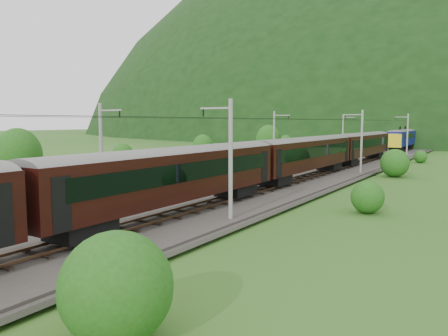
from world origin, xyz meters
The scene contains 14 objects.
ground centered at (0.00, 0.00, 0.00)m, with size 600.00×600.00×0.00m, color #2C5A1C.
railbed centered at (0.00, 10.00, 0.15)m, with size 14.00×220.00×0.30m, color #38332D.
track_left centered at (-2.40, 10.00, 0.37)m, with size 2.40×220.00×0.27m.
track_right centered at (2.40, 10.00, 0.37)m, with size 2.40×220.00×0.27m.
catenary_left centered at (-6.12, 32.00, 4.50)m, with size 2.54×192.28×8.00m.
catenary_right centered at (6.12, 32.00, 4.50)m, with size 2.54×192.28×8.00m.
overhead_wires centered at (0.00, 10.00, 7.10)m, with size 4.83×198.00×0.03m.
mountain_ridge centered at (-120.00, 300.00, 0.00)m, with size 336.00×280.00×132.00m, color black.
train centered at (2.40, 22.92, 3.71)m, with size 3.15×126.30×5.50m.
hazard_post_near centered at (-0.35, 41.43, 1.11)m, with size 0.17×0.17×1.61m, color red.
hazard_post_far centered at (0.72, 54.84, 1.07)m, with size 0.16×0.16×1.53m, color red.
signal centered at (-4.93, 29.09, 1.70)m, with size 0.26×0.26×2.39m.
vegetation_left centered at (-15.04, 14.69, 2.52)m, with size 10.93×141.70×6.27m.
vegetation_right centered at (11.28, 6.67, 1.41)m, with size 5.70×94.93×3.15m.
Camera 1 is at (21.33, -24.58, 6.79)m, focal length 35.00 mm.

